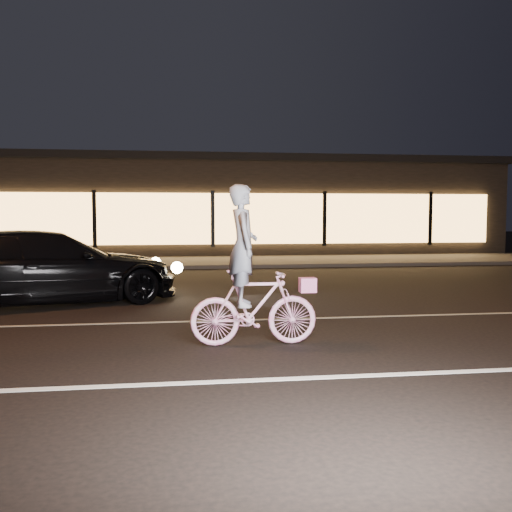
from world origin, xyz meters
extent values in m
plane|color=black|center=(0.00, 0.00, 0.00)|extent=(90.00, 90.00, 0.00)
cube|color=silver|center=(0.00, -1.50, 0.00)|extent=(60.00, 0.12, 0.01)
cube|color=gray|center=(0.00, 2.00, 0.00)|extent=(60.00, 0.10, 0.01)
cube|color=#383533|center=(0.00, 13.00, 0.06)|extent=(30.00, 4.00, 0.12)
cube|color=black|center=(0.00, 19.00, 2.00)|extent=(25.00, 8.00, 4.00)
cube|color=black|center=(0.00, 19.00, 4.05)|extent=(25.40, 8.40, 0.30)
cube|color=#FFB359|center=(0.00, 14.90, 1.60)|extent=(23.00, 0.15, 2.00)
cube|color=black|center=(-4.50, 14.82, 1.60)|extent=(0.15, 0.08, 2.20)
cube|color=black|center=(0.00, 14.82, 1.60)|extent=(0.15, 0.08, 2.20)
cube|color=black|center=(4.50, 14.82, 1.60)|extent=(0.15, 0.08, 2.20)
cube|color=black|center=(9.00, 14.82, 1.60)|extent=(0.15, 0.08, 2.20)
imported|color=#F54EA4|center=(-0.40, 0.16, 0.53)|extent=(1.76, 0.50, 1.06)
imported|color=silver|center=(-0.55, 0.16, 1.38)|extent=(0.40, 0.61, 1.66)
cube|color=#D74D9F|center=(0.36, 0.16, 0.83)|extent=(0.22, 0.18, 0.20)
imported|color=black|center=(-3.98, 4.24, 0.74)|extent=(5.53, 3.77, 1.49)
sphere|color=#FFF2BF|center=(-1.92, 5.75, 0.68)|extent=(0.25, 0.25, 0.25)
sphere|color=#FFF2BF|center=(-1.43, 4.48, 0.68)|extent=(0.25, 0.25, 0.25)
camera|label=1|loc=(-1.46, -7.54, 1.83)|focal=40.00mm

